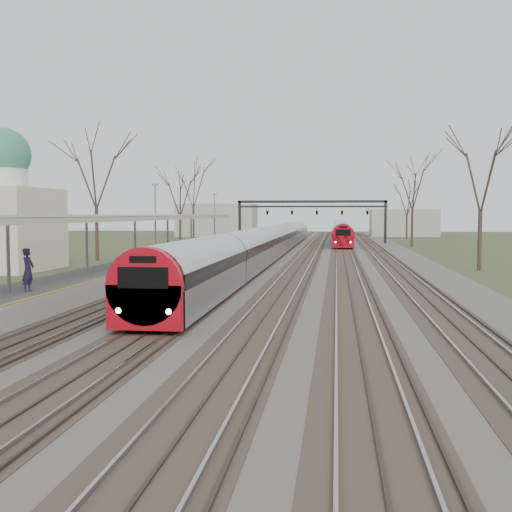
{
  "coord_description": "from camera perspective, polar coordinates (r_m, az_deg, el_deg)",
  "views": [
    {
      "loc": [
        3.76,
        -5.73,
        4.12
      ],
      "look_at": [
        -0.29,
        26.5,
        2.0
      ],
      "focal_mm": 45.0,
      "sensor_mm": 36.0,
      "label": 1
    }
  ],
  "objects": [
    {
      "name": "track_bed",
      "position": [
        60.96,
        3.86,
        -0.09
      ],
      "size": [
        24.0,
        160.0,
        0.22
      ],
      "color": "#474442",
      "rests_on": "ground"
    },
    {
      "name": "platform",
      "position": [
        45.23,
        -9.31,
        -0.9
      ],
      "size": [
        3.5,
        69.0,
        1.0
      ],
      "primitive_type": "cube",
      "color": "#9E9B93",
      "rests_on": "ground"
    },
    {
      "name": "canopy",
      "position": [
        40.78,
        -11.16,
        3.4
      ],
      "size": [
        4.1,
        50.0,
        3.11
      ],
      "color": "slate",
      "rests_on": "platform"
    },
    {
      "name": "signal_gantry",
      "position": [
        90.78,
        4.99,
        4.22
      ],
      "size": [
        21.0,
        0.59,
        6.08
      ],
      "color": "black",
      "rests_on": "ground"
    },
    {
      "name": "tree_west_far",
      "position": [
        57.73,
        -14.05,
        7.5
      ],
      "size": [
        5.5,
        5.5,
        11.33
      ],
      "color": "#2D231C",
      "rests_on": "ground"
    },
    {
      "name": "tree_east_far",
      "position": [
        48.92,
        19.39,
        7.24
      ],
      "size": [
        5.0,
        5.0,
        10.3
      ],
      "color": "#2D231C",
      "rests_on": "ground"
    },
    {
      "name": "train_near",
      "position": [
        65.46,
        1.67,
        1.42
      ],
      "size": [
        2.62,
        90.21,
        3.05
      ],
      "color": "#A9ACB3",
      "rests_on": "ground"
    },
    {
      "name": "train_far",
      "position": [
        110.78,
        7.55,
        2.34
      ],
      "size": [
        2.62,
        75.21,
        3.05
      ],
      "color": "#A9ACB3",
      "rests_on": "ground"
    },
    {
      "name": "passenger",
      "position": [
        27.15,
        -19.6,
        -1.2
      ],
      "size": [
        0.44,
        0.66,
        1.78
      ],
      "primitive_type": "imported",
      "rotation": [
        0.0,
        0.0,
        1.59
      ],
      "color": "#342A52",
      "rests_on": "platform"
    }
  ]
}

